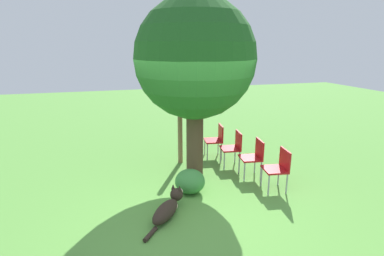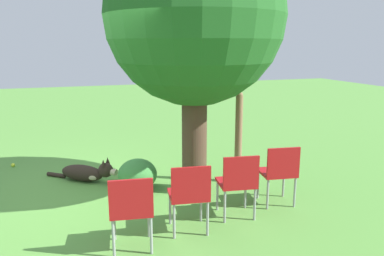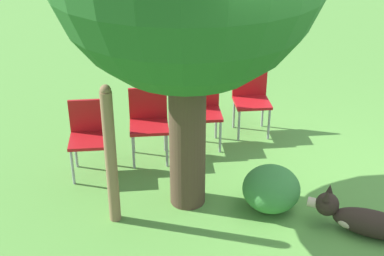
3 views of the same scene
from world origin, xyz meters
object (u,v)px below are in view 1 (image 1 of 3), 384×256
(oak_tree, at_px, (195,60))
(red_chair_0, at_px, (279,166))
(fence_post, at_px, (180,134))
(red_chair_2, at_px, (233,146))
(dog, at_px, (168,208))
(red_chair_3, at_px, (216,138))
(red_chair_1, at_px, (254,155))

(oak_tree, height_order, red_chair_0, oak_tree)
(fence_post, bearing_deg, oak_tree, -79.90)
(fence_post, bearing_deg, red_chair_2, -25.36)
(fence_post, xyz_separation_m, red_chair_0, (1.49, -1.91, -0.23))
(dog, relative_size, fence_post, 0.75)
(fence_post, xyz_separation_m, red_chair_2, (1.14, -0.54, -0.23))
(red_chair_3, bearing_deg, dog, 62.03)
(red_chair_2, distance_m, red_chair_3, 0.71)
(dog, bearing_deg, red_chair_0, -43.98)
(red_chair_0, distance_m, red_chair_3, 2.12)
(oak_tree, relative_size, fence_post, 2.60)
(oak_tree, xyz_separation_m, dog, (-0.90, -1.48, -2.34))
(dog, xyz_separation_m, fence_post, (0.76, 2.25, 0.58))
(oak_tree, xyz_separation_m, fence_post, (-0.14, 0.77, -1.76))
(oak_tree, bearing_deg, fence_post, 100.10)
(dog, bearing_deg, red_chair_2, -10.64)
(red_chair_1, relative_size, red_chair_2, 1.00)
(red_chair_0, relative_size, red_chair_1, 1.00)
(oak_tree, xyz_separation_m, red_chair_0, (1.36, -1.15, -1.99))
(oak_tree, bearing_deg, red_chair_2, 12.54)
(oak_tree, distance_m, red_chair_1, 2.36)
(dog, height_order, fence_post, fence_post)
(red_chair_2, bearing_deg, red_chair_3, -67.70)
(oak_tree, distance_m, dog, 2.91)
(oak_tree, relative_size, red_chair_3, 4.48)
(red_chair_0, distance_m, red_chair_2, 1.41)
(fence_post, relative_size, red_chair_0, 1.72)
(fence_post, distance_m, red_chair_0, 2.44)
(oak_tree, bearing_deg, red_chair_0, -40.19)
(fence_post, height_order, red_chair_0, fence_post)
(fence_post, bearing_deg, dog, -108.80)
(red_chair_2, height_order, red_chair_3, same)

